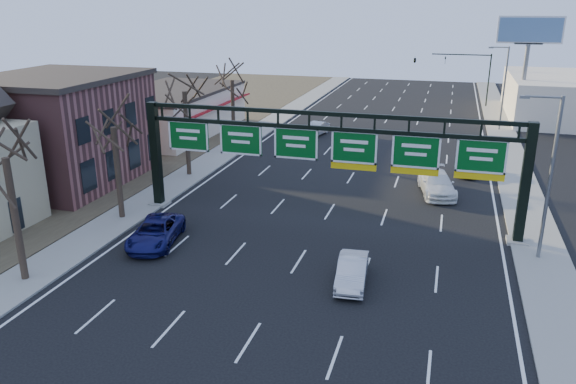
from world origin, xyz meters
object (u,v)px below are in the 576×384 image
(car_blue_suv, at_px, (156,232))
(car_silver_sedan, at_px, (352,271))
(sign_gantry, at_px, (327,153))
(car_white_wagon, at_px, (437,183))

(car_blue_suv, bearing_deg, car_silver_sedan, -18.98)
(sign_gantry, distance_m, car_white_wagon, 10.96)
(car_silver_sedan, bearing_deg, sign_gantry, 106.68)
(sign_gantry, height_order, car_white_wagon, sign_gantry)
(car_blue_suv, bearing_deg, sign_gantry, 23.38)
(car_blue_suv, distance_m, car_silver_sedan, 12.01)
(car_blue_suv, height_order, car_white_wagon, car_white_wagon)
(sign_gantry, xyz_separation_m, car_blue_suv, (-8.82, -6.01, -3.91))
(sign_gantry, relative_size, car_blue_suv, 4.75)
(sign_gantry, relative_size, car_silver_sedan, 6.03)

